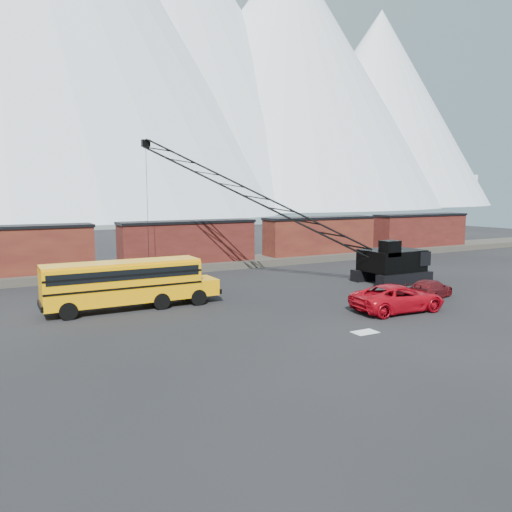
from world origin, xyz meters
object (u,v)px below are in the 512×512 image
(maroon_suv, at_px, (430,289))
(crawler_crane, at_px, (260,199))
(red_pickup, at_px, (398,298))
(school_bus, at_px, (128,282))

(maroon_suv, distance_m, crawler_crane, 15.49)
(red_pickup, relative_size, crawler_crane, 0.30)
(red_pickup, relative_size, maroon_suv, 1.32)
(school_bus, height_order, maroon_suv, school_bus)
(red_pickup, height_order, maroon_suv, red_pickup)
(school_bus, distance_m, maroon_suv, 21.31)
(red_pickup, bearing_deg, crawler_crane, 14.72)
(red_pickup, distance_m, crawler_crane, 15.30)
(crawler_crane, bearing_deg, school_bus, -158.83)
(maroon_suv, xyz_separation_m, crawler_crane, (-7.54, 11.93, 6.39))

